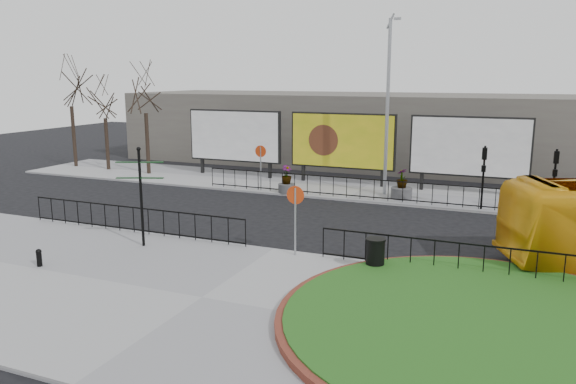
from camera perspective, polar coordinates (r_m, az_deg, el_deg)
The scene contains 25 objects.
ground at distance 20.60m, azimuth -1.44°, elevation -6.05°, with size 90.00×90.00×0.00m, color black.
pavement_near at distance 16.43m, azimuth -8.72°, elevation -10.71°, with size 30.00×10.00×0.12m, color gray.
pavement_far at distance 31.57m, azimuth 7.52°, elevation 0.25°, with size 44.00×6.00×0.12m, color gray.
brick_edge at distance 15.17m, azimuth 19.14°, elevation -12.60°, with size 10.40×10.40×0.18m, color brown.
grass_lawn at distance 15.16m, azimuth 19.15°, elevation -12.53°, with size 10.00×10.00×0.22m, color #1B4412.
railing_near_left at distance 23.21m, azimuth -15.42°, elevation -2.72°, with size 10.00×0.10×1.10m, color black, non-canonical shape.
railing_near_right at distance 18.53m, azimuth 16.94°, elevation -6.46°, with size 9.00×0.10×1.10m, color black, non-canonical shape.
railing_far at distance 28.64m, azimuth 8.04°, elevation 0.30°, with size 18.00×0.10×1.10m, color black, non-canonical shape.
speed_sign_far at distance 30.57m, azimuth -2.79°, elevation 3.50°, with size 0.64×0.07×2.47m.
speed_sign_near at distance 19.36m, azimuth 0.76°, elevation -1.33°, with size 0.64×0.07×2.47m.
billboard_left at distance 35.21m, azimuth -5.46°, elevation 5.67°, with size 6.20×0.31×4.10m.
billboard_mid at distance 32.51m, azimuth 5.53°, elevation 5.16°, with size 6.20×0.31×4.10m.
billboard_right at distance 31.18m, azimuth 17.94°, elevation 4.37°, with size 6.20×0.31×4.10m.
lamp_post at distance 29.65m, azimuth 10.09°, elevation 8.73°, with size 0.74×0.18×9.23m.
signal_pole_a at distance 27.59m, azimuth 19.26°, elevation 2.33°, with size 0.22×0.26×3.00m.
signal_pole_b at distance 27.58m, azimuth 25.48°, elevation 1.84°, with size 0.22×0.26×3.00m.
tree_left at distance 36.84m, azimuth -14.21°, elevation 7.23°, with size 2.00×2.00×7.00m, color #2D2119, non-canonical shape.
tree_mid at distance 39.29m, azimuth -18.04°, elevation 6.69°, with size 2.00×2.00×6.20m, color #2D2119, non-canonical shape.
tree_far at distance 41.41m, azimuth -21.10°, elevation 7.61°, with size 2.00×2.00×7.50m, color #2D2119, non-canonical shape.
building_backdrop at distance 40.87m, azimuth 11.36°, elevation 6.19°, with size 40.00×10.00×5.00m, color #59574E.
fingerpost_sign at distance 21.02m, azimuth -14.75°, elevation 0.51°, with size 1.67×0.90×3.68m.
bollard at distance 20.33m, azimuth -23.97°, elevation -6.03°, with size 0.19×0.19×0.59m.
litter_bin at distance 18.36m, azimuth 8.85°, elevation -6.28°, with size 0.65×0.65×1.07m.
planter_a at distance 30.15m, azimuth -0.15°, elevation 1.04°, with size 0.90×0.90×1.47m.
planter_c at distance 29.24m, azimuth 11.47°, elevation 0.37°, with size 1.07×1.07×1.55m.
Camera 1 is at (8.06, -17.88, 6.30)m, focal length 35.00 mm.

